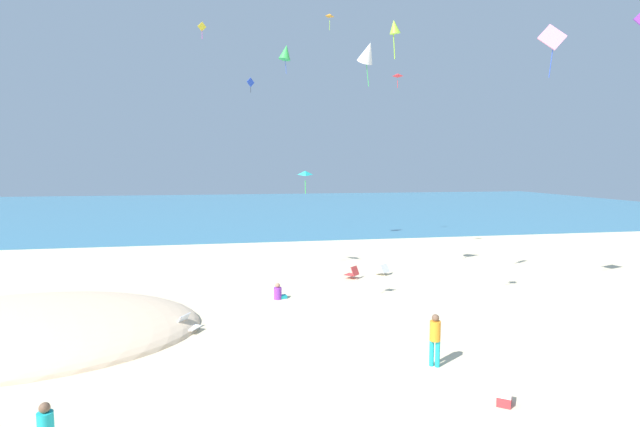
{
  "coord_description": "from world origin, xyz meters",
  "views": [
    {
      "loc": [
        -3.23,
        -9.44,
        5.65
      ],
      "look_at": [
        0.0,
        7.84,
        3.87
      ],
      "focal_mm": 26.5,
      "sensor_mm": 36.0,
      "label": 1
    }
  ],
  "objects_px": {
    "beach_chair_near_camera": "(353,273)",
    "kite_red": "(398,75)",
    "kite_green": "(286,52)",
    "kite_white": "(368,52)",
    "beach_chair_mid_beach": "(187,324)",
    "kite_yellow": "(202,27)",
    "kite_blue": "(251,83)",
    "kite_orange": "(330,15)",
    "beach_chair_far_right": "(383,270)",
    "person_0": "(279,293)",
    "kite_teal": "(305,173)",
    "kite_lime": "(394,27)",
    "kite_pink": "(552,38)",
    "cooler_box": "(504,398)",
    "person_1": "(435,336)"
  },
  "relations": [
    {
      "from": "kite_orange",
      "to": "kite_pink",
      "type": "distance_m",
      "value": 17.1
    },
    {
      "from": "kite_green",
      "to": "kite_red",
      "type": "bearing_deg",
      "value": -34.73
    },
    {
      "from": "kite_yellow",
      "to": "kite_lime",
      "type": "relative_size",
      "value": 0.92
    },
    {
      "from": "beach_chair_near_camera",
      "to": "kite_red",
      "type": "height_order",
      "value": "kite_red"
    },
    {
      "from": "beach_chair_near_camera",
      "to": "beach_chair_mid_beach",
      "type": "height_order",
      "value": "beach_chair_near_camera"
    },
    {
      "from": "beach_chair_near_camera",
      "to": "person_1",
      "type": "height_order",
      "value": "person_1"
    },
    {
      "from": "beach_chair_near_camera",
      "to": "beach_chair_far_right",
      "type": "xyz_separation_m",
      "value": [
        1.76,
        0.51,
        -0.04
      ]
    },
    {
      "from": "person_0",
      "to": "kite_blue",
      "type": "distance_m",
      "value": 23.02
    },
    {
      "from": "beach_chair_far_right",
      "to": "kite_yellow",
      "type": "relative_size",
      "value": 0.72
    },
    {
      "from": "cooler_box",
      "to": "beach_chair_far_right",
      "type": "bearing_deg",
      "value": 84.15
    },
    {
      "from": "kite_lime",
      "to": "beach_chair_mid_beach",
      "type": "bearing_deg",
      "value": 169.67
    },
    {
      "from": "beach_chair_mid_beach",
      "to": "kite_yellow",
      "type": "xyz_separation_m",
      "value": [
        -0.21,
        18.07,
        14.85
      ]
    },
    {
      "from": "kite_green",
      "to": "kite_white",
      "type": "relative_size",
      "value": 0.91
    },
    {
      "from": "person_1",
      "to": "kite_teal",
      "type": "distance_m",
      "value": 7.45
    },
    {
      "from": "beach_chair_near_camera",
      "to": "beach_chair_mid_beach",
      "type": "bearing_deg",
      "value": 86.62
    },
    {
      "from": "kite_yellow",
      "to": "kite_pink",
      "type": "relative_size",
      "value": 0.56
    },
    {
      "from": "cooler_box",
      "to": "person_1",
      "type": "xyz_separation_m",
      "value": [
        -0.73,
        2.31,
        0.73
      ]
    },
    {
      "from": "beach_chair_far_right",
      "to": "kite_pink",
      "type": "relative_size",
      "value": 0.4
    },
    {
      "from": "kite_lime",
      "to": "cooler_box",
      "type": "bearing_deg",
      "value": -78.82
    },
    {
      "from": "kite_green",
      "to": "kite_teal",
      "type": "bearing_deg",
      "value": -93.84
    },
    {
      "from": "kite_pink",
      "to": "beach_chair_far_right",
      "type": "bearing_deg",
      "value": 126.75
    },
    {
      "from": "beach_chair_near_camera",
      "to": "kite_lime",
      "type": "relative_size",
      "value": 0.65
    },
    {
      "from": "beach_chair_near_camera",
      "to": "kite_orange",
      "type": "height_order",
      "value": "kite_orange"
    },
    {
      "from": "beach_chair_near_camera",
      "to": "beach_chair_far_right",
      "type": "bearing_deg",
      "value": -117.42
    },
    {
      "from": "beach_chair_far_right",
      "to": "person_0",
      "type": "height_order",
      "value": "person_0"
    },
    {
      "from": "kite_yellow",
      "to": "beach_chair_near_camera",
      "type": "bearing_deg",
      "value": -56.71
    },
    {
      "from": "person_0",
      "to": "kite_yellow",
      "type": "distance_m",
      "value": 21.21
    },
    {
      "from": "kite_yellow",
      "to": "kite_green",
      "type": "bearing_deg",
      "value": -22.61
    },
    {
      "from": "kite_lime",
      "to": "person_1",
      "type": "bearing_deg",
      "value": -84.1
    },
    {
      "from": "kite_red",
      "to": "kite_white",
      "type": "distance_m",
      "value": 7.35
    },
    {
      "from": "kite_teal",
      "to": "kite_orange",
      "type": "distance_m",
      "value": 18.6
    },
    {
      "from": "beach_chair_near_camera",
      "to": "kite_yellow",
      "type": "bearing_deg",
      "value": -10.29
    },
    {
      "from": "person_1",
      "to": "kite_red",
      "type": "height_order",
      "value": "kite_red"
    },
    {
      "from": "kite_green",
      "to": "beach_chair_near_camera",
      "type": "bearing_deg",
      "value": -76.75
    },
    {
      "from": "kite_blue",
      "to": "kite_teal",
      "type": "xyz_separation_m",
      "value": [
        1.03,
        -21.98,
        -6.95
      ]
    },
    {
      "from": "beach_chair_mid_beach",
      "to": "kite_white",
      "type": "height_order",
      "value": "kite_white"
    },
    {
      "from": "kite_white",
      "to": "kite_lime",
      "type": "distance_m",
      "value": 6.48
    },
    {
      "from": "kite_yellow",
      "to": "kite_white",
      "type": "relative_size",
      "value": 0.54
    },
    {
      "from": "beach_chair_mid_beach",
      "to": "kite_white",
      "type": "relative_size",
      "value": 0.43
    },
    {
      "from": "person_1",
      "to": "kite_white",
      "type": "xyz_separation_m",
      "value": [
        0.66,
        9.32,
        9.93
      ]
    },
    {
      "from": "beach_chair_mid_beach",
      "to": "kite_yellow",
      "type": "height_order",
      "value": "kite_yellow"
    },
    {
      "from": "kite_blue",
      "to": "kite_orange",
      "type": "xyz_separation_m",
      "value": [
        5.03,
        -7.05,
        3.38
      ]
    },
    {
      "from": "beach_chair_far_right",
      "to": "kite_yellow",
      "type": "xyz_separation_m",
      "value": [
        -9.46,
        11.22,
        14.85
      ]
    },
    {
      "from": "person_0",
      "to": "kite_teal",
      "type": "height_order",
      "value": "kite_teal"
    },
    {
      "from": "kite_red",
      "to": "kite_blue",
      "type": "bearing_deg",
      "value": 125.73
    },
    {
      "from": "person_1",
      "to": "kite_yellow",
      "type": "height_order",
      "value": "kite_yellow"
    },
    {
      "from": "beach_chair_near_camera",
      "to": "kite_pink",
      "type": "relative_size",
      "value": 0.39
    },
    {
      "from": "kite_blue",
      "to": "kite_orange",
      "type": "bearing_deg",
      "value": -54.47
    },
    {
      "from": "kite_orange",
      "to": "kite_pink",
      "type": "xyz_separation_m",
      "value": [
        5.63,
        -15.31,
        -5.14
      ]
    },
    {
      "from": "kite_white",
      "to": "cooler_box",
      "type": "bearing_deg",
      "value": -89.63
    }
  ]
}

